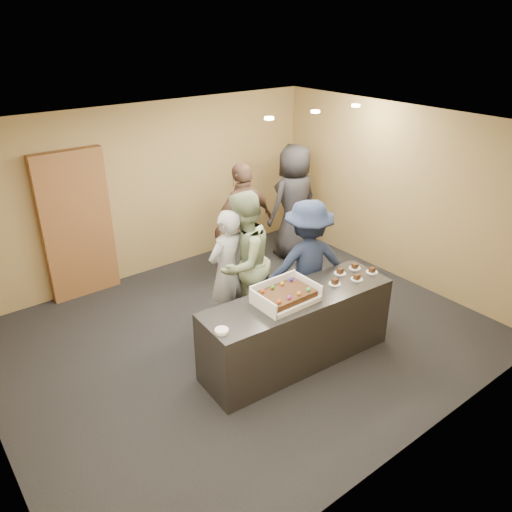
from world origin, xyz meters
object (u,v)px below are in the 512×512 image
at_px(cake_box, 285,297).
at_px(plate_stack, 222,331).
at_px(serving_counter, 297,329).
at_px(sheet_cake, 286,294).
at_px(person_server_grey, 227,271).
at_px(storage_cabinet, 77,226).
at_px(person_navy_man, 307,265).
at_px(person_brown_extra, 244,224).
at_px(person_dark_suit, 294,202).
at_px(person_sage_man, 243,263).

xyz_separation_m(cake_box, plate_stack, (-0.92, -0.08, -0.03)).
relative_size(serving_counter, sheet_cake, 4.04).
xyz_separation_m(sheet_cake, plate_stack, (-0.92, -0.06, -0.08)).
distance_m(serving_counter, plate_stack, 1.21).
bearing_deg(cake_box, serving_counter, -7.58).
xyz_separation_m(plate_stack, person_server_grey, (0.89, 1.18, -0.08)).
height_order(serving_counter, storage_cabinet, storage_cabinet).
bearing_deg(sheet_cake, cake_box, 89.06).
relative_size(sheet_cake, plate_stack, 4.11).
bearing_deg(person_navy_man, serving_counter, 62.35).
bearing_deg(person_server_grey, person_brown_extra, -145.97).
relative_size(cake_box, person_navy_man, 0.39).
distance_m(cake_box, person_dark_suit, 3.15).
bearing_deg(storage_cabinet, sheet_cake, -69.20).
height_order(storage_cabinet, person_navy_man, storage_cabinet).
height_order(storage_cabinet, person_server_grey, storage_cabinet).
height_order(storage_cabinet, person_brown_extra, storage_cabinet).
xyz_separation_m(person_server_grey, person_brown_extra, (0.97, 0.94, 0.12)).
distance_m(person_server_grey, person_dark_suit, 2.51).
distance_m(sheet_cake, person_dark_suit, 3.16).
xyz_separation_m(cake_box, person_brown_extra, (0.93, 2.04, 0.01)).
height_order(cake_box, person_navy_man, person_navy_man).
relative_size(serving_counter, person_brown_extra, 1.25).
bearing_deg(person_brown_extra, sheet_cake, 59.69).
height_order(serving_counter, person_navy_man, person_navy_man).
xyz_separation_m(storage_cabinet, person_server_grey, (1.18, -2.09, -0.25)).
relative_size(storage_cabinet, person_sage_man, 1.15).
xyz_separation_m(plate_stack, person_dark_suit, (3.09, 2.36, 0.06)).
bearing_deg(person_dark_suit, person_brown_extra, 9.00).
height_order(person_server_grey, person_dark_suit, person_dark_suit).
bearing_deg(person_server_grey, person_dark_suit, -161.98).
xyz_separation_m(person_sage_man, person_navy_man, (0.71, -0.46, -0.07)).
distance_m(serving_counter, sheet_cake, 0.58).
bearing_deg(person_brown_extra, person_dark_suit, -175.00).
distance_m(person_server_grey, person_navy_man, 1.05).
bearing_deg(sheet_cake, person_brown_extra, 65.63).
relative_size(cake_box, person_sage_man, 0.37).
distance_m(sheet_cake, plate_stack, 0.93).
xyz_separation_m(serving_counter, storage_cabinet, (-1.41, 3.21, 0.65)).
relative_size(plate_stack, person_navy_man, 0.08).
height_order(person_navy_man, person_brown_extra, person_brown_extra).
xyz_separation_m(serving_counter, cake_box, (-0.19, 0.03, 0.50)).
bearing_deg(person_dark_suit, cake_box, 44.45).
relative_size(sheet_cake, person_server_grey, 0.35).
bearing_deg(person_sage_man, sheet_cake, 57.07).
height_order(sheet_cake, person_dark_suit, person_dark_suit).
xyz_separation_m(person_navy_man, person_dark_suit, (1.32, 1.74, 0.10)).
bearing_deg(person_dark_suit, serving_counter, 47.43).
xyz_separation_m(person_server_grey, person_navy_man, (0.89, -0.56, 0.04)).
relative_size(serving_counter, storage_cabinet, 1.09).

